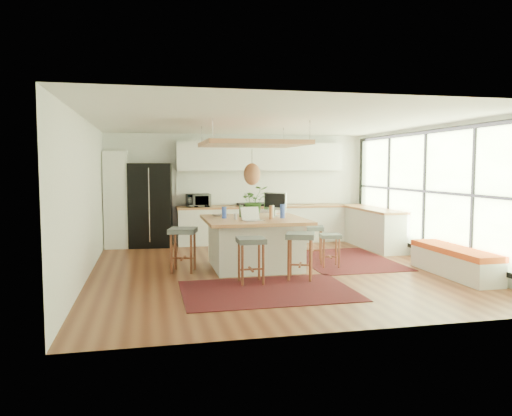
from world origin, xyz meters
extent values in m
plane|color=#582919|center=(0.00, 0.00, 0.00)|extent=(7.00, 7.00, 0.00)
plane|color=white|center=(0.00, 0.00, 2.70)|extent=(7.00, 7.00, 0.00)
plane|color=silver|center=(0.00, 3.50, 1.35)|extent=(6.50, 0.00, 6.50)
plane|color=silver|center=(0.00, -3.50, 1.35)|extent=(6.50, 0.00, 6.50)
plane|color=silver|center=(-3.25, 0.00, 1.35)|extent=(0.00, 7.00, 7.00)
plane|color=silver|center=(3.25, 0.00, 1.35)|extent=(0.00, 7.00, 7.00)
cube|color=silver|center=(-2.95, 3.18, 1.12)|extent=(0.55, 0.60, 2.25)
cube|color=silver|center=(0.55, 3.18, 0.44)|extent=(4.20, 0.60, 0.88)
cube|color=#9D5B37|center=(0.55, 3.18, 0.90)|extent=(4.24, 0.64, 0.05)
cube|color=white|center=(0.55, 3.48, 1.35)|extent=(4.20, 0.02, 0.80)
cube|color=silver|center=(0.55, 3.32, 2.15)|extent=(4.20, 0.34, 0.70)
cube|color=silver|center=(2.93, 2.00, 0.44)|extent=(0.60, 2.50, 0.88)
cube|color=#9D5B37|center=(2.93, 2.00, 0.90)|extent=(0.64, 2.54, 0.05)
cube|color=black|center=(-0.46, -1.52, 0.01)|extent=(2.60, 1.80, 0.01)
cube|color=black|center=(1.65, 0.55, 0.01)|extent=(1.80, 2.60, 0.01)
imported|color=#A5A5AA|center=(-1.05, 3.14, 1.12)|extent=(0.59, 0.35, 0.38)
imported|color=#1E4C19|center=(-0.18, 0.79, 1.16)|extent=(0.64, 0.68, 0.45)
imported|color=white|center=(-0.92, 0.78, 0.96)|extent=(0.22, 0.22, 0.05)
cylinder|color=blue|center=(-0.83, 0.37, 1.03)|extent=(0.07, 0.07, 0.19)
cylinder|color=silver|center=(-0.68, 0.12, 1.03)|extent=(0.07, 0.07, 0.19)
cylinder|color=#A25B36|center=(-0.03, -0.03, 1.03)|extent=(0.07, 0.07, 0.19)
cylinder|color=white|center=(0.07, 0.32, 1.03)|extent=(0.07, 0.07, 0.19)
cylinder|color=#487144|center=(-0.48, 0.52, 1.03)|extent=(0.07, 0.07, 0.19)
cylinder|color=blue|center=(0.22, 0.17, 1.03)|extent=(0.07, 0.07, 0.19)
camera|label=1|loc=(-2.21, -8.60, 1.88)|focal=34.17mm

